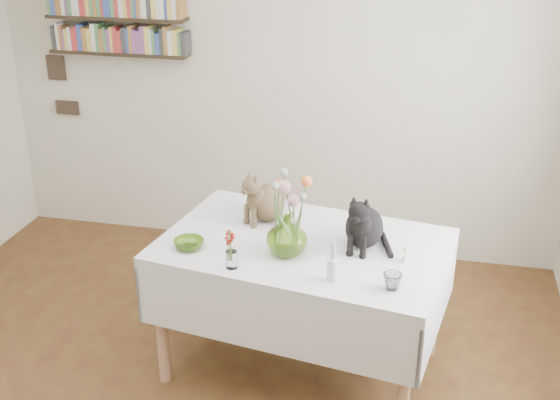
% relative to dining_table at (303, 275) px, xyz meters
% --- Properties ---
extents(room, '(4.08, 4.58, 2.58)m').
position_rel_dining_table_xyz_m(room, '(-0.49, -0.79, 0.67)').
color(room, brown).
rests_on(room, ground).
extents(dining_table, '(1.58, 1.15, 0.78)m').
position_rel_dining_table_xyz_m(dining_table, '(0.00, 0.00, 0.00)').
color(dining_table, white).
rests_on(dining_table, room).
extents(tabby_cat, '(0.32, 0.33, 0.30)m').
position_rel_dining_table_xyz_m(tabby_cat, '(-0.24, 0.24, 0.34)').
color(tabby_cat, brown).
rests_on(tabby_cat, dining_table).
extents(black_cat, '(0.25, 0.30, 0.32)m').
position_rel_dining_table_xyz_m(black_cat, '(0.31, 0.04, 0.35)').
color(black_cat, black).
rests_on(black_cat, dining_table).
extents(flower_vase, '(0.26, 0.26, 0.21)m').
position_rel_dining_table_xyz_m(flower_vase, '(-0.06, -0.14, 0.30)').
color(flower_vase, '#9CCC47').
rests_on(flower_vase, dining_table).
extents(green_bowl, '(0.18, 0.18, 0.05)m').
position_rel_dining_table_xyz_m(green_bowl, '(-0.55, -0.19, 0.22)').
color(green_bowl, '#9CCC47').
rests_on(green_bowl, dining_table).
extents(drinking_glass, '(0.09, 0.09, 0.08)m').
position_rel_dining_table_xyz_m(drinking_glass, '(0.48, -0.36, 0.23)').
color(drinking_glass, white).
rests_on(drinking_glass, dining_table).
extents(candlestick, '(0.05, 0.05, 0.20)m').
position_rel_dining_table_xyz_m(candlestick, '(0.21, -0.34, 0.26)').
color(candlestick, white).
rests_on(candlestick, dining_table).
extents(berry_jar, '(0.06, 0.06, 0.22)m').
position_rel_dining_table_xyz_m(berry_jar, '(-0.29, -0.33, 0.29)').
color(berry_jar, white).
rests_on(berry_jar, dining_table).
extents(porcelain_figurine, '(0.04, 0.04, 0.08)m').
position_rel_dining_table_xyz_m(porcelain_figurine, '(0.52, -0.09, 0.23)').
color(porcelain_figurine, white).
rests_on(porcelain_figurine, dining_table).
extents(flower_bouquet, '(0.17, 0.13, 0.39)m').
position_rel_dining_table_xyz_m(flower_bouquet, '(-0.06, -0.13, 0.53)').
color(flower_bouquet, '#4C7233').
rests_on(flower_bouquet, flower_vase).
extents(wall_art_plaques, '(0.21, 0.02, 0.44)m').
position_rel_dining_table_xyz_m(wall_art_plaques, '(-2.11, 1.44, 0.54)').
color(wall_art_plaques, '#38281E').
rests_on(wall_art_plaques, room).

